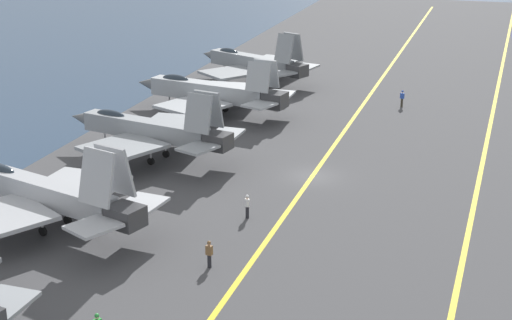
{
  "coord_description": "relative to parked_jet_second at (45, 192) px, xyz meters",
  "views": [
    {
      "loc": [
        -56.18,
        -13.04,
        21.72
      ],
      "look_at": [
        -4.52,
        3.22,
        2.9
      ],
      "focal_mm": 55.0,
      "sensor_mm": 36.0,
      "label": 1
    }
  ],
  "objects": [
    {
      "name": "parked_jet_fifth",
      "position": [
        43.03,
        -0.73,
        -0.13
      ],
      "size": [
        14.09,
        15.36,
        6.34
      ],
      "color": "gray",
      "rests_on": "carrier_deck"
    },
    {
      "name": "ground_plane",
      "position": [
        14.82,
        -14.49,
        -2.91
      ],
      "size": [
        2000.0,
        2000.0,
        0.0
      ],
      "primitive_type": "plane",
      "color": "navy"
    },
    {
      "name": "carrier_deck",
      "position": [
        14.82,
        -14.49,
        -2.71
      ],
      "size": [
        215.74,
        45.17,
        0.4
      ],
      "primitive_type": "cube",
      "color": "#424244",
      "rests_on": "ground"
    },
    {
      "name": "parked_jet_second",
      "position": [
        0.0,
        0.0,
        0.0
      ],
      "size": [
        12.37,
        17.38,
        6.62
      ],
      "color": "#A8AAAF",
      "rests_on": "carrier_deck"
    },
    {
      "name": "deck_stripe_centerline",
      "position": [
        14.82,
        -14.49,
        -2.5
      ],
      "size": [
        194.17,
        0.36,
        0.01
      ],
      "primitive_type": "cube",
      "color": "yellow",
      "rests_on": "carrier_deck"
    },
    {
      "name": "parked_jet_third",
      "position": [
        14.63,
        -0.84,
        0.09
      ],
      "size": [
        13.42,
        15.88,
        6.39
      ],
      "color": "gray",
      "rests_on": "carrier_deck"
    },
    {
      "name": "crew_white_vest",
      "position": [
        5.44,
        -12.18,
        -1.57
      ],
      "size": [
        0.46,
        0.41,
        1.71
      ],
      "color": "#232328",
      "rests_on": "carrier_deck"
    },
    {
      "name": "parked_jet_fourth",
      "position": [
        29.29,
        -0.66,
        -0.26
      ],
      "size": [
        13.64,
        16.9,
        5.94
      ],
      "color": "#9EA3A8",
      "rests_on": "carrier_deck"
    },
    {
      "name": "deck_stripe_foul_line",
      "position": [
        14.82,
        -26.91,
        -2.5
      ],
      "size": [
        194.12,
        4.98,
        0.01
      ],
      "primitive_type": "cube",
      "rotation": [
        0.0,
        0.0,
        -0.02
      ],
      "color": "yellow",
      "rests_on": "carrier_deck"
    },
    {
      "name": "crew_blue_vest",
      "position": [
        37.58,
        -18.43,
        -1.53
      ],
      "size": [
        0.39,
        0.45,
        1.78
      ],
      "color": "#383328",
      "rests_on": "carrier_deck"
    },
    {
      "name": "crew_brown_vest",
      "position": [
        -2.22,
        -12.31,
        -1.56
      ],
      "size": [
        0.34,
        0.43,
        1.72
      ],
      "color": "#232328",
      "rests_on": "carrier_deck"
    }
  ]
}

